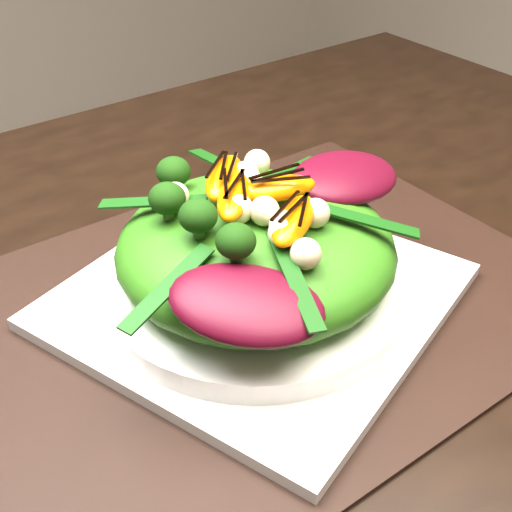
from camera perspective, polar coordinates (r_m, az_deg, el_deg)
placemat at (r=0.52m, az=0.00°, el=-3.92°), size 0.45×0.35×0.00m
plate_base at (r=0.51m, az=0.00°, el=-3.34°), size 0.32×0.32×0.01m
salad_bowl at (r=0.50m, az=-0.00°, el=-2.17°), size 0.29×0.29×0.02m
lettuce_mound at (r=0.49m, az=0.00°, el=0.67°), size 0.22×0.22×0.07m
radicchio_leaf at (r=0.52m, az=7.47°, el=6.52°), size 0.09×0.06×0.02m
orange_segment at (r=0.48m, az=-4.72°, el=5.28°), size 0.06×0.04×0.01m
broccoli_floret at (r=0.44m, az=-8.44°, el=2.92°), size 0.04×0.04×0.04m
macadamia_nut at (r=0.44m, az=5.76°, el=2.94°), size 0.02×0.02×0.02m
balsamic_drizzle at (r=0.47m, az=-4.77°, el=6.13°), size 0.05×0.02×0.00m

